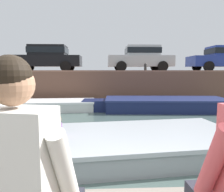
# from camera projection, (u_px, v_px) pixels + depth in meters

# --- Properties ---
(ground_plane) EXTENTS (400.00, 400.00, 0.00)m
(ground_plane) POSITION_uv_depth(u_px,v_px,m) (112.00, 131.00, 6.60)
(ground_plane) COLOR #4C605B
(far_quay_wall) EXTENTS (60.00, 6.00, 1.73)m
(far_quay_wall) POSITION_uv_depth(u_px,v_px,m) (107.00, 85.00, 14.30)
(far_quay_wall) COLOR brown
(far_quay_wall) RESTS_ON ground
(far_wall_coping) EXTENTS (60.00, 0.24, 0.08)m
(far_wall_coping) POSITION_uv_depth(u_px,v_px,m) (108.00, 71.00, 11.33)
(far_wall_coping) COLOR brown
(far_wall_coping) RESTS_ON far_quay_wall
(boat_moored_west_white) EXTENTS (5.41, 1.72, 0.45)m
(boat_moored_west_white) POSITION_uv_depth(u_px,v_px,m) (49.00, 105.00, 9.89)
(boat_moored_west_white) COLOR white
(boat_moored_west_white) RESTS_ON ground
(boat_moored_central_navy) EXTENTS (6.47, 2.18, 0.57)m
(boat_moored_central_navy) POSITION_uv_depth(u_px,v_px,m) (159.00, 104.00, 9.81)
(boat_moored_central_navy) COLOR navy
(boat_moored_central_navy) RESTS_ON ground
(motorboat_passing) EXTENTS (7.39, 2.99, 0.95)m
(motorboat_passing) POSITION_uv_depth(u_px,v_px,m) (87.00, 146.00, 4.59)
(motorboat_passing) COLOR #93999E
(motorboat_passing) RESTS_ON ground
(car_left_inner_black) EXTENTS (4.18, 2.03, 1.54)m
(car_left_inner_black) POSITION_uv_depth(u_px,v_px,m) (47.00, 57.00, 13.07)
(car_left_inner_black) COLOR black
(car_left_inner_black) RESTS_ON far_quay_wall
(car_centre_silver) EXTENTS (3.85, 2.00, 1.54)m
(car_centre_silver) POSITION_uv_depth(u_px,v_px,m) (141.00, 58.00, 13.31)
(car_centre_silver) COLOR #B7BABC
(car_centre_silver) RESTS_ON far_quay_wall
(car_right_inner_blue) EXTENTS (4.20, 2.14, 1.54)m
(car_right_inner_blue) POSITION_uv_depth(u_px,v_px,m) (224.00, 58.00, 13.53)
(car_right_inner_blue) COLOR #233893
(car_right_inner_blue) RESTS_ON far_quay_wall
(mooring_bollard_west) EXTENTS (0.15, 0.15, 0.45)m
(mooring_bollard_west) POSITION_uv_depth(u_px,v_px,m) (10.00, 67.00, 11.22)
(mooring_bollard_west) COLOR #2D2B28
(mooring_bollard_west) RESTS_ON far_quay_wall
(mooring_bollard_mid) EXTENTS (0.15, 0.15, 0.45)m
(mooring_bollard_mid) POSITION_uv_depth(u_px,v_px,m) (145.00, 67.00, 11.53)
(mooring_bollard_mid) COLOR #2D2B28
(mooring_bollard_mid) RESTS_ON far_quay_wall
(person_seated_left) EXTENTS (0.58, 0.59, 0.97)m
(person_seated_left) POSITION_uv_depth(u_px,v_px,m) (23.00, 176.00, 1.09)
(person_seated_left) COLOR #282833
(person_seated_left) RESTS_ON near_quay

